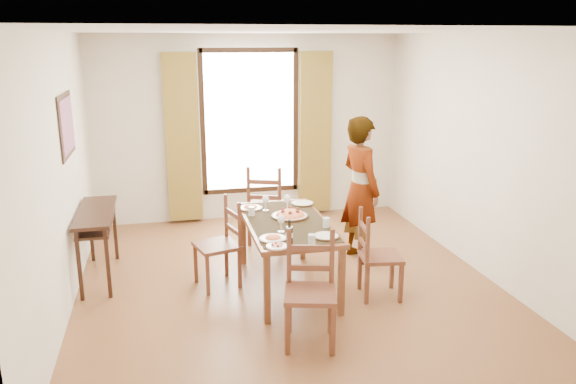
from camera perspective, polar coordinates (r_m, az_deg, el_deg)
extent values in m
plane|color=brown|center=(6.33, -0.09, -9.16)|extent=(5.00, 5.00, 0.00)
cube|color=silver|center=(8.32, -3.94, 6.47)|extent=(4.50, 0.10, 2.70)
cube|color=silver|center=(3.61, 8.79, -5.59)|extent=(4.50, 0.10, 2.70)
cube|color=silver|center=(5.85, -22.15, 1.57)|extent=(0.10, 5.00, 2.70)
cube|color=silver|center=(6.76, 18.88, 3.61)|extent=(0.10, 5.00, 2.70)
cube|color=white|center=(5.77, -0.10, 16.26)|extent=(4.50, 5.00, 0.04)
cube|color=white|center=(8.28, -3.92, 7.12)|extent=(1.30, 0.04, 2.00)
cube|color=olive|center=(8.15, -10.67, 5.35)|extent=(0.48, 0.10, 2.40)
cube|color=olive|center=(8.46, 2.77, 5.94)|extent=(0.48, 0.10, 2.40)
cube|color=black|center=(6.36, -21.60, 6.33)|extent=(0.02, 0.86, 0.66)
cube|color=#DF4729|center=(6.35, -21.51, 6.34)|extent=(0.01, 0.76, 0.56)
cube|color=black|center=(6.53, -18.97, -1.95)|extent=(0.38, 1.20, 0.04)
cube|color=black|center=(6.57, -18.88, -2.95)|extent=(0.34, 1.10, 0.03)
cube|color=black|center=(6.17, -20.44, -7.06)|extent=(0.04, 0.04, 0.76)
cube|color=black|center=(7.19, -19.39, -3.78)|extent=(0.04, 0.04, 0.76)
cube|color=black|center=(6.13, -17.83, -6.94)|extent=(0.04, 0.04, 0.76)
cube|color=black|center=(7.16, -17.17, -3.67)|extent=(0.04, 0.04, 0.76)
cube|color=brown|center=(5.97, -0.09, -3.24)|extent=(0.85, 1.63, 0.05)
cube|color=black|center=(5.96, -0.09, -2.99)|extent=(0.78, 1.50, 0.01)
cube|color=brown|center=(5.35, -2.14, -9.85)|extent=(0.06, 0.06, 0.70)
cube|color=brown|center=(6.73, -4.57, -4.48)|extent=(0.06, 0.06, 0.70)
cube|color=brown|center=(5.52, 5.44, -9.09)|extent=(0.06, 0.06, 0.70)
cube|color=brown|center=(6.87, 1.50, -4.03)|extent=(0.06, 0.06, 0.70)
cube|color=brown|center=(6.15, -7.25, -5.44)|extent=(0.53, 0.53, 0.04)
cube|color=brown|center=(6.33, -9.36, -7.12)|extent=(0.04, 0.04, 0.46)
cube|color=brown|center=(6.45, -6.28, -6.57)|extent=(0.04, 0.04, 0.46)
cube|color=brown|center=(6.01, -8.16, -8.32)|extent=(0.04, 0.04, 0.46)
cube|color=brown|center=(6.14, -4.93, -7.71)|extent=(0.04, 0.04, 0.46)
cube|color=brown|center=(6.29, -6.32, -2.46)|extent=(0.04, 0.04, 0.51)
cube|color=brown|center=(5.97, -4.95, -3.41)|extent=(0.04, 0.04, 0.51)
cube|color=brown|center=(6.16, -5.63, -3.82)|extent=(0.13, 0.36, 0.05)
cube|color=brown|center=(6.11, -5.67, -2.19)|extent=(0.13, 0.36, 0.05)
cube|color=brown|center=(7.41, -2.15, -1.35)|extent=(0.61, 0.61, 0.04)
cube|color=brown|center=(7.64, -0.38, -2.79)|extent=(0.04, 0.04, 0.50)
cube|color=brown|center=(7.26, -0.84, -3.76)|extent=(0.04, 0.04, 0.50)
cube|color=brown|center=(7.70, -3.34, -2.66)|extent=(0.04, 0.04, 0.50)
cube|color=brown|center=(7.33, -3.95, -3.61)|extent=(0.04, 0.04, 0.50)
cube|color=brown|center=(7.10, -0.87, 0.26)|extent=(0.04, 0.04, 0.56)
cube|color=brown|center=(7.17, -4.05, 0.37)|extent=(0.04, 0.04, 0.56)
cube|color=brown|center=(7.16, -2.46, -0.55)|extent=(0.39, 0.17, 0.06)
cube|color=brown|center=(7.11, -2.47, 1.01)|extent=(0.39, 0.17, 0.06)
cube|color=brown|center=(4.96, 2.27, -10.32)|extent=(0.55, 0.55, 0.04)
cube|color=brown|center=(4.91, -0.06, -13.78)|extent=(0.04, 0.04, 0.48)
cube|color=brown|center=(5.24, 0.09, -11.75)|extent=(0.04, 0.04, 0.48)
cube|color=brown|center=(4.91, 4.54, -13.81)|extent=(0.04, 0.04, 0.48)
cube|color=brown|center=(5.25, 4.37, -11.78)|extent=(0.04, 0.04, 0.48)
cube|color=brown|center=(5.04, 0.10, -6.58)|extent=(0.04, 0.04, 0.53)
cube|color=brown|center=(5.05, 4.48, -6.61)|extent=(0.04, 0.04, 0.53)
cube|color=brown|center=(5.08, 2.28, -7.71)|extent=(0.38, 0.13, 0.05)
cube|color=brown|center=(5.01, 2.30, -5.70)|extent=(0.38, 0.13, 0.05)
cube|color=brown|center=(5.93, 9.40, -6.49)|extent=(0.47, 0.47, 0.04)
cube|color=brown|center=(5.91, 11.40, -9.02)|extent=(0.04, 0.04, 0.44)
cube|color=brown|center=(5.82, 8.01, -9.23)|extent=(0.04, 0.04, 0.44)
cube|color=brown|center=(6.22, 10.51, -7.70)|extent=(0.04, 0.04, 0.44)
cube|color=brown|center=(6.14, 7.30, -7.88)|extent=(0.04, 0.04, 0.44)
cube|color=brown|center=(5.64, 8.09, -4.93)|extent=(0.04, 0.04, 0.49)
cube|color=brown|center=(5.97, 7.35, -3.77)|extent=(0.04, 0.04, 0.49)
cube|color=brown|center=(5.84, 7.68, -5.24)|extent=(0.08, 0.35, 0.05)
cube|color=brown|center=(5.78, 7.74, -3.60)|extent=(0.08, 0.35, 0.05)
imported|color=#999BA2|center=(6.78, 7.38, 0.28)|extent=(0.83, 0.70, 1.76)
cylinder|color=silver|center=(5.77, 3.90, -3.11)|extent=(0.07, 0.07, 0.10)
cylinder|color=silver|center=(6.14, -3.72, -1.95)|extent=(0.07, 0.07, 0.10)
cylinder|color=silver|center=(5.28, 2.43, -4.85)|extent=(0.07, 0.07, 0.10)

